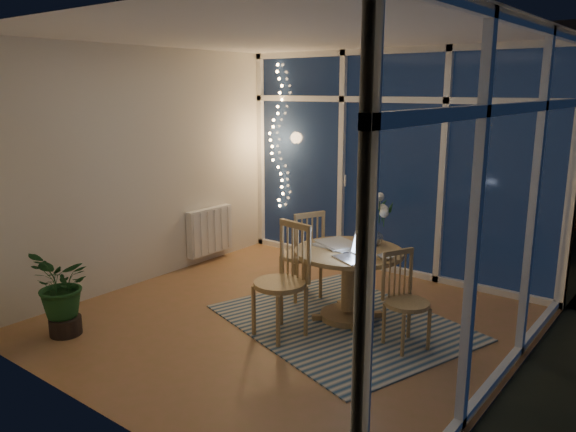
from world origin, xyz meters
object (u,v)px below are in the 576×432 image
(dining_table, at_px, (348,285))
(chair_right, at_px, (407,301))
(laptop, at_px, (352,247))
(chair_front, at_px, (280,281))
(chair_left, at_px, (301,253))
(potted_plant, at_px, (63,294))
(flower_vase, at_px, (373,234))

(dining_table, distance_m, chair_right, 0.74)
(chair_right, distance_m, laptop, 0.65)
(chair_front, bearing_deg, chair_left, 125.46)
(dining_table, distance_m, chair_front, 0.76)
(chair_right, relative_size, potted_plant, 1.11)
(chair_left, relative_size, laptop, 3.03)
(laptop, bearing_deg, potted_plant, -116.33)
(dining_table, xyz_separation_m, chair_right, (0.71, -0.21, 0.08))
(chair_front, bearing_deg, laptop, 53.13)
(dining_table, bearing_deg, chair_front, -112.26)
(chair_left, bearing_deg, chair_right, 96.58)
(flower_vase, bearing_deg, chair_left, -173.87)
(chair_front, relative_size, flower_vase, 4.92)
(laptop, height_order, flower_vase, laptop)
(chair_left, distance_m, chair_front, 0.99)
(chair_right, relative_size, flower_vase, 4.01)
(dining_table, relative_size, potted_plant, 1.33)
(flower_vase, distance_m, potted_plant, 2.88)
(flower_vase, xyz_separation_m, potted_plant, (-1.91, -2.12, -0.42))
(chair_left, height_order, chair_right, chair_left)
(dining_table, bearing_deg, laptop, -53.82)
(laptop, bearing_deg, chair_left, 178.41)
(chair_right, bearing_deg, potted_plant, 149.06)
(chair_left, height_order, flower_vase, chair_left)
(chair_left, bearing_deg, chair_front, 48.57)
(chair_left, xyz_separation_m, laptop, (0.89, -0.45, 0.33))
(dining_table, xyz_separation_m, chair_left, (-0.71, 0.21, 0.14))
(chair_left, xyz_separation_m, chair_front, (0.43, -0.89, 0.03))
(laptop, relative_size, flower_vase, 1.51)
(chair_right, bearing_deg, chair_left, 100.13)
(flower_vase, bearing_deg, potted_plant, -132.05)
(chair_right, bearing_deg, flower_vase, 77.53)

